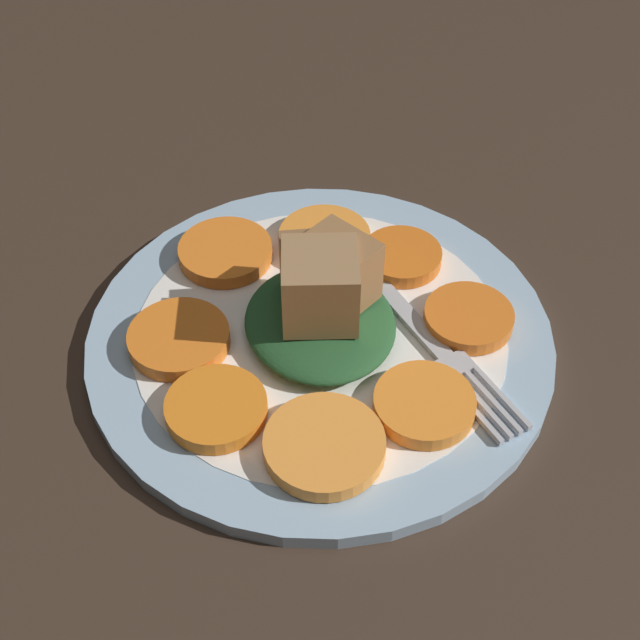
% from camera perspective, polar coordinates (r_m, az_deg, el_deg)
% --- Properties ---
extents(table_slab, '(1.20, 1.20, 0.02)m').
position_cam_1_polar(table_slab, '(0.57, 0.00, -2.17)').
color(table_slab, '#38281E').
rests_on(table_slab, ground).
extents(plate, '(0.29, 0.29, 0.01)m').
position_cam_1_polar(plate, '(0.56, 0.00, -1.13)').
color(plate, '#99B7D1').
rests_on(plate, table_slab).
extents(carrot_slice_0, '(0.06, 0.06, 0.01)m').
position_cam_1_polar(carrot_slice_0, '(0.56, 9.49, 0.15)').
color(carrot_slice_0, orange).
rests_on(carrot_slice_0, plate).
extents(carrot_slice_1, '(0.05, 0.05, 0.01)m').
position_cam_1_polar(carrot_slice_1, '(0.60, 5.25, 4.07)').
color(carrot_slice_1, orange).
rests_on(carrot_slice_1, plate).
extents(carrot_slice_2, '(0.06, 0.06, 0.01)m').
position_cam_1_polar(carrot_slice_2, '(0.61, 0.29, 5.22)').
color(carrot_slice_2, orange).
rests_on(carrot_slice_2, plate).
extents(carrot_slice_3, '(0.06, 0.06, 0.01)m').
position_cam_1_polar(carrot_slice_3, '(0.60, -6.08, 4.35)').
color(carrot_slice_3, orange).
rests_on(carrot_slice_3, plate).
extents(carrot_slice_4, '(0.06, 0.06, 0.01)m').
position_cam_1_polar(carrot_slice_4, '(0.55, -9.02, -1.18)').
color(carrot_slice_4, orange).
rests_on(carrot_slice_4, plate).
extents(carrot_slice_5, '(0.06, 0.06, 0.01)m').
position_cam_1_polar(carrot_slice_5, '(0.51, -6.66, -5.63)').
color(carrot_slice_5, orange).
rests_on(carrot_slice_5, plate).
extents(carrot_slice_6, '(0.07, 0.07, 0.01)m').
position_cam_1_polar(carrot_slice_6, '(0.49, 0.28, -8.02)').
color(carrot_slice_6, '#F99438').
rests_on(carrot_slice_6, plate).
extents(carrot_slice_7, '(0.06, 0.06, 0.01)m').
position_cam_1_polar(carrot_slice_7, '(0.51, 6.69, -5.38)').
color(carrot_slice_7, orange).
rests_on(carrot_slice_7, plate).
extents(center_pile, '(0.10, 0.09, 0.06)m').
position_cam_1_polar(center_pile, '(0.54, 0.06, 1.50)').
color(center_pile, '#235128').
rests_on(center_pile, plate).
extents(fork, '(0.19, 0.07, 0.00)m').
position_cam_1_polar(fork, '(0.55, 6.48, -0.64)').
color(fork, '#B2B2B7').
rests_on(fork, plate).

